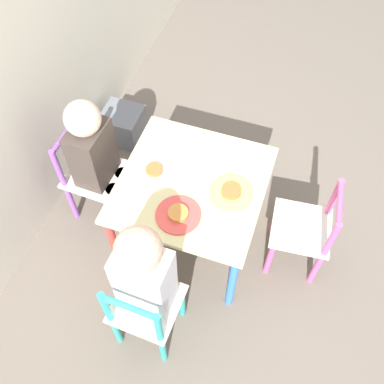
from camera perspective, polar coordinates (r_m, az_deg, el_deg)
ground_plane at (r=2.30m, az=0.00°, el=-5.51°), size 6.00×6.00×0.00m
kids_table at (r=1.96m, az=0.00°, el=0.09°), size 0.61×0.61×0.46m
chair_teal at (r=1.87m, az=-6.00°, el=-14.76°), size 0.27×0.27×0.53m
chair_purple at (r=2.23m, az=-12.62°, el=2.07°), size 0.27×0.27×0.53m
chair_pink at (r=2.07m, az=14.23°, el=-4.81°), size 0.28×0.28×0.53m
child_left at (r=1.69m, az=-5.79°, el=-10.52°), size 0.22×0.21×0.80m
child_back at (r=2.06m, az=-12.08°, el=4.65°), size 0.20×0.21×0.75m
plate_left at (r=1.81m, az=-1.76°, el=-2.86°), size 0.19×0.19×0.03m
plate_back at (r=1.94m, az=-4.81°, el=2.66°), size 0.16×0.16×0.03m
plate_front at (r=1.87m, az=4.97°, el=-0.07°), size 0.18×0.18×0.03m
storage_bin at (r=2.64m, az=-8.72°, el=8.43°), size 0.21×0.22×0.19m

